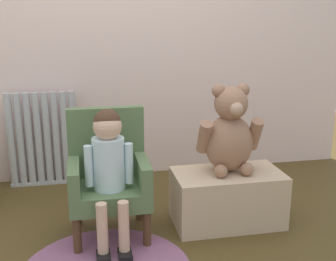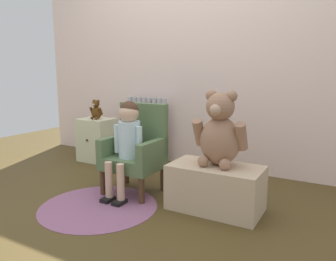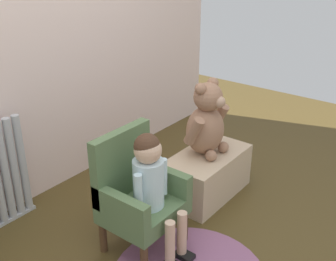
{
  "view_description": "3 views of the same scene",
  "coord_description": "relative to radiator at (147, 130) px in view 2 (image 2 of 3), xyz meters",
  "views": [
    {
      "loc": [
        -0.16,
        -1.81,
        1.19
      ],
      "look_at": [
        0.28,
        0.38,
        0.58
      ],
      "focal_mm": 45.0,
      "sensor_mm": 36.0,
      "label": 1
    },
    {
      "loc": [
        1.41,
        -1.67,
        0.95
      ],
      "look_at": [
        0.22,
        0.42,
        0.51
      ],
      "focal_mm": 35.0,
      "sensor_mm": 36.0,
      "label": 2
    },
    {
      "loc": [
        -1.54,
        -0.97,
        1.65
      ],
      "look_at": [
        0.3,
        0.45,
        0.59
      ],
      "focal_mm": 45.0,
      "sensor_mm": 36.0,
      "label": 3
    }
  ],
  "objects": [
    {
      "name": "child_figure",
      "position": [
        0.41,
        -0.91,
        0.14
      ],
      "size": [
        0.25,
        0.35,
        0.73
      ],
      "color": "silver",
      "rests_on": "ground_plane"
    },
    {
      "name": "radiator",
      "position": [
        0.0,
        0.0,
        0.0
      ],
      "size": [
        0.5,
        0.05,
        0.68
      ],
      "color": "#B0B2B7",
      "rests_on": "ground_plane"
    },
    {
      "name": "floor_rug",
      "position": [
        0.36,
        -1.2,
        -0.34
      ],
      "size": [
        0.83,
        0.83,
        0.01
      ],
      "primitive_type": "cylinder",
      "color": "#895576",
      "rests_on": "ground_plane"
    },
    {
      "name": "low_bench",
      "position": [
        1.1,
        -0.83,
        -0.18
      ],
      "size": [
        0.63,
        0.35,
        0.32
      ],
      "primitive_type": "cube",
      "color": "tan",
      "rests_on": "ground_plane"
    },
    {
      "name": "back_wall",
      "position": [
        0.47,
        0.12,
        0.86
      ],
      "size": [
        3.8,
        0.05,
        2.4
      ],
      "primitive_type": "cube",
      "color": "beige",
      "rests_on": "ground_plane"
    },
    {
      "name": "small_teddy_bear",
      "position": [
        -0.45,
        -0.28,
        0.21
      ],
      "size": [
        0.15,
        0.1,
        0.2
      ],
      "color": "#4F3010",
      "rests_on": "small_dresser"
    },
    {
      "name": "large_teddy_bear",
      "position": [
        1.11,
        -0.8,
        0.2
      ],
      "size": [
        0.37,
        0.26,
        0.51
      ],
      "color": "#986D54",
      "rests_on": "low_bench"
    },
    {
      "name": "ground_plane",
      "position": [
        0.47,
        -1.19,
        -0.34
      ],
      "size": [
        6.0,
        6.0,
        0.0
      ],
      "primitive_type": "plane",
      "color": "#4A3A1A"
    },
    {
      "name": "child_armchair",
      "position": [
        0.41,
        -0.8,
        0.0
      ],
      "size": [
        0.43,
        0.37,
        0.7
      ],
      "color": "#536D45",
      "rests_on": "ground_plane"
    },
    {
      "name": "small_dresser",
      "position": [
        -0.48,
        -0.26,
        -0.11
      ],
      "size": [
        0.35,
        0.31,
        0.46
      ],
      "color": "beige",
      "rests_on": "ground_plane"
    }
  ]
}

